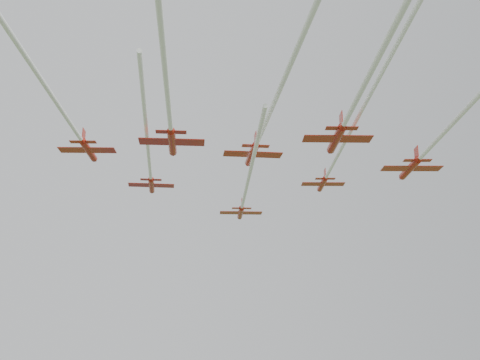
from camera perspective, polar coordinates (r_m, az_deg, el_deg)
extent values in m
cylinder|color=#AF1C10|center=(124.70, 0.06, -3.11)|extent=(2.64, 8.40, 1.08)
cone|color=#AF1C10|center=(129.62, -0.05, -3.61)|extent=(1.40, 1.94, 1.08)
cone|color=#AF1C10|center=(120.07, 0.18, -2.60)|extent=(1.19, 1.34, 0.98)
ellipsoid|color=black|center=(126.70, 0.02, -3.13)|extent=(0.58, 0.99, 0.31)
cube|color=#AF1C10|center=(123.88, 0.08, -3.14)|extent=(8.97, 4.15, 0.10)
cube|color=#AF1C10|center=(120.97, 0.16, -2.70)|extent=(4.08, 1.90, 0.08)
cube|color=#AF1C10|center=(121.42, 0.15, -2.23)|extent=(0.43, 1.75, 1.96)
cylinder|color=silver|center=(95.07, 1.02, 1.03)|extent=(10.22, 50.01, 0.59)
cylinder|color=#AF1C10|center=(108.75, -8.39, -0.49)|extent=(1.97, 7.85, 1.01)
cone|color=#AF1C10|center=(113.30, -8.34, -1.13)|extent=(1.20, 1.76, 1.01)
cone|color=#AF1C10|center=(104.48, -8.45, 0.16)|extent=(1.05, 1.20, 0.92)
ellipsoid|color=black|center=(110.62, -8.36, -0.56)|extent=(0.49, 0.91, 0.29)
cube|color=#AF1C10|center=(107.99, -8.41, -0.50)|extent=(8.29, 3.37, 0.09)
cube|color=#AF1C10|center=(105.32, -8.44, 0.03)|extent=(3.77, 1.55, 0.07)
cube|color=#AF1C10|center=(105.78, -8.42, 0.53)|extent=(0.30, 1.65, 1.83)
cylinder|color=silver|center=(82.52, -8.86, 4.61)|extent=(6.19, 44.96, 0.55)
cylinder|color=#AF1C10|center=(110.72, 7.82, -0.38)|extent=(2.65, 7.51, 0.97)
cone|color=#AF1C10|center=(115.05, 7.49, -0.99)|extent=(1.30, 1.77, 0.97)
cone|color=#AF1C10|center=(106.66, 8.15, 0.25)|extent=(1.10, 1.23, 0.88)
ellipsoid|color=black|center=(112.49, 7.68, -0.45)|extent=(0.55, 0.90, 0.28)
cube|color=#AF1C10|center=(109.99, 7.87, -0.39)|extent=(8.07, 4.00, 0.09)
cube|color=#AF1C10|center=(107.45, 8.08, 0.12)|extent=(3.67, 1.83, 0.07)
cube|color=#AF1C10|center=(107.89, 8.05, 0.59)|extent=(0.45, 1.56, 1.76)
cylinder|color=silver|center=(79.55, 11.28, 6.14)|extent=(13.56, 55.96, 0.53)
cylinder|color=#AF1C10|center=(94.42, -14.17, 2.75)|extent=(2.78, 8.21, 1.06)
cone|color=#AF1C10|center=(99.00, -13.57, 1.83)|extent=(1.40, 1.92, 1.06)
cone|color=#AF1C10|center=(90.13, -14.79, 3.70)|extent=(1.19, 1.33, 0.96)
ellipsoid|color=black|center=(96.31, -13.91, 2.60)|extent=(0.59, 0.98, 0.31)
cube|color=#AF1C10|center=(93.63, -14.28, 2.76)|extent=(8.80, 4.25, 0.10)
cube|color=#AF1C10|center=(90.97, -14.67, 3.51)|extent=(4.00, 1.95, 0.08)
cube|color=#AF1C10|center=(91.49, -14.59, 4.09)|extent=(0.46, 1.71, 1.92)
cylinder|color=silver|center=(72.72, -18.21, 8.84)|extent=(8.67, 37.12, 0.58)
cylinder|color=#AF1C10|center=(95.04, 1.14, 2.43)|extent=(2.25, 8.92, 1.15)
cone|color=#AF1C10|center=(100.09, 0.73, 1.46)|extent=(1.37, 2.00, 1.15)
cone|color=#AF1C10|center=(90.32, 1.57, 3.45)|extent=(1.19, 1.37, 1.04)
ellipsoid|color=black|center=(97.13, 0.97, 2.28)|extent=(0.56, 1.04, 0.33)
cube|color=#AF1C10|center=(94.17, 1.21, 2.44)|extent=(9.43, 3.84, 0.10)
cube|color=#AF1C10|center=(91.24, 1.48, 3.24)|extent=(4.29, 1.76, 0.08)
cube|color=#AF1C10|center=(91.82, 1.46, 3.87)|extent=(0.34, 1.87, 2.08)
cylinder|color=silver|center=(63.71, 5.42, 12.24)|extent=(7.88, 57.42, 0.62)
cylinder|color=#AF1C10|center=(102.46, 15.81, 1.06)|extent=(3.33, 9.28, 1.20)
cone|color=#AF1C10|center=(107.63, 15.01, 0.18)|extent=(1.62, 2.19, 1.20)
cone|color=#AF1C10|center=(97.63, 16.64, 1.97)|extent=(1.36, 1.53, 1.09)
ellipsoid|color=black|center=(104.58, 15.47, 0.94)|extent=(0.69, 1.11, 0.35)
cube|color=#AF1C10|center=(101.58, 15.95, 1.06)|extent=(9.98, 4.99, 0.11)
cube|color=#AF1C10|center=(98.57, 16.47, 1.79)|extent=(4.54, 2.29, 0.09)
cube|color=#AF1C10|center=(99.13, 16.38, 2.41)|extent=(0.56, 1.93, 2.18)
cylinder|color=silver|center=(76.19, 21.84, 7.59)|extent=(11.72, 46.30, 0.65)
cylinder|color=#AF1C10|center=(81.55, -6.46, 3.58)|extent=(2.46, 8.48, 1.09)
cone|color=#AF1C10|center=(86.37, -6.35, 2.45)|extent=(1.37, 1.94, 1.09)
cone|color=#AF1C10|center=(77.04, -6.58, 4.79)|extent=(1.17, 1.34, 0.99)
ellipsoid|color=black|center=(83.55, -6.41, 3.38)|extent=(0.57, 1.00, 0.32)
cube|color=#AF1C10|center=(80.72, -6.48, 3.61)|extent=(9.02, 3.98, 0.10)
cube|color=#AF1C10|center=(77.92, -6.55, 4.54)|extent=(4.10, 1.83, 0.08)
cube|color=#AF1C10|center=(78.50, -6.52, 5.23)|extent=(0.39, 1.77, 1.98)
cylinder|color=silver|center=(59.70, -7.21, 11.24)|extent=(6.65, 36.43, 0.59)
cylinder|color=#AF1C10|center=(82.10, 9.11, 3.85)|extent=(3.05, 8.89, 1.15)
cone|color=#AF1C10|center=(87.08, 8.49, 2.64)|extent=(1.53, 2.08, 1.15)
cone|color=#AF1C10|center=(77.46, 9.76, 5.12)|extent=(1.29, 1.45, 1.04)
ellipsoid|color=black|center=(84.17, 8.85, 3.63)|extent=(0.64, 1.06, 0.33)
cube|color=#AF1C10|center=(81.24, 9.22, 3.87)|extent=(9.54, 4.64, 0.10)
cube|color=#AF1C10|center=(78.36, 9.63, 4.86)|extent=(4.34, 2.13, 0.08)
cube|color=#AF1C10|center=(78.97, 9.56, 5.58)|extent=(0.51, 1.85, 2.08)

